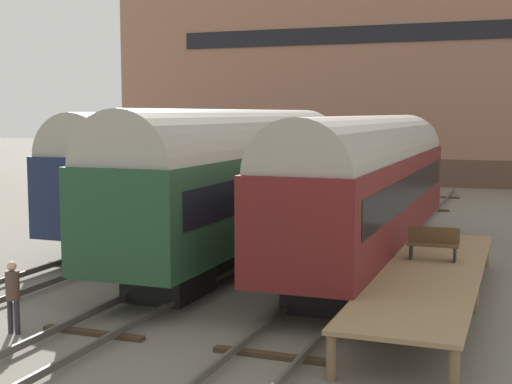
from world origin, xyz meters
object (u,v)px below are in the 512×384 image
train_car_green (240,175)px  train_car_navy (179,166)px  person_worker (13,290)px  bench (433,242)px  train_car_maroon (370,180)px

train_car_green → train_car_navy: 5.88m
train_car_navy → train_car_green: bearing=-42.2°
train_car_navy → person_worker: 13.98m
bench → train_car_green: bearing=158.9°
train_car_green → train_car_navy: (-4.36, 3.95, -0.06)m
bench → person_worker: bearing=-140.9°
train_car_green → train_car_navy: size_ratio=1.04×
person_worker → train_car_navy: bearing=100.7°
train_car_navy → person_worker: size_ratio=9.18×
bench → train_car_navy: bearing=149.5°
train_car_green → person_worker: (-1.77, -9.66, -1.92)m
train_car_green → bench: size_ratio=11.64×
train_car_maroon → person_worker: 12.15m
train_car_green → bench: (6.85, -2.65, -1.45)m
train_car_maroon → person_worker: train_car_maroon is taller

